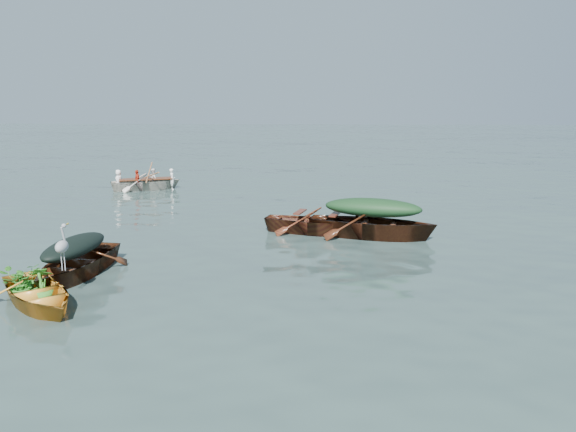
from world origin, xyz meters
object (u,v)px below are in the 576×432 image
(yellow_dinghy, at_px, (38,306))
(dark_covered_boat, at_px, (77,277))
(rowed_boat, at_px, (146,190))
(heron, at_px, (63,254))
(open_wooden_boat, at_px, (317,234))
(green_tarp_boat, at_px, (372,238))

(yellow_dinghy, xyz_separation_m, dark_covered_boat, (-0.01, 1.78, 0.00))
(rowed_boat, relative_size, heron, 4.38)
(dark_covered_boat, height_order, rowed_boat, dark_covered_boat)
(open_wooden_boat, bearing_deg, rowed_boat, 59.71)
(heron, bearing_deg, rowed_boat, 55.68)
(yellow_dinghy, relative_size, green_tarp_boat, 0.66)
(yellow_dinghy, distance_m, open_wooden_boat, 8.04)
(open_wooden_boat, bearing_deg, heron, 153.97)
(heron, bearing_deg, yellow_dinghy, -174.81)
(dark_covered_boat, height_order, green_tarp_boat, green_tarp_boat)
(dark_covered_boat, xyz_separation_m, open_wooden_boat, (5.34, 4.24, 0.00))
(yellow_dinghy, relative_size, dark_covered_boat, 0.82)
(yellow_dinghy, bearing_deg, dark_covered_boat, 46.01)
(green_tarp_boat, bearing_deg, rowed_boat, 62.47)
(yellow_dinghy, bearing_deg, green_tarp_boat, -5.06)
(dark_covered_boat, height_order, heron, heron)
(rowed_boat, bearing_deg, dark_covered_boat, 169.25)
(yellow_dinghy, relative_size, rowed_boat, 0.81)
(green_tarp_boat, height_order, rowed_boat, green_tarp_boat)
(open_wooden_boat, height_order, heron, heron)
(green_tarp_boat, bearing_deg, yellow_dinghy, 143.57)
(green_tarp_boat, height_order, open_wooden_boat, green_tarp_boat)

